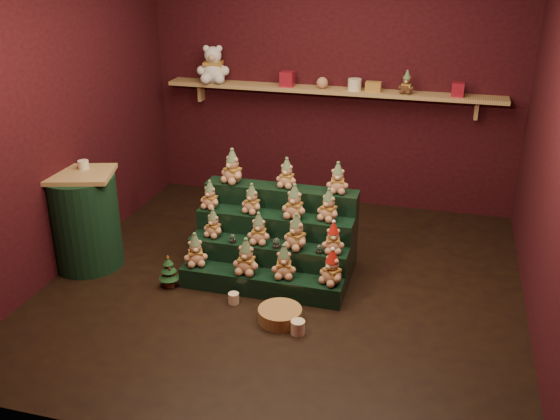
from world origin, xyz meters
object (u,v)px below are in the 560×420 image
(mini_christmas_tree, at_px, (169,271))
(snow_globe_a, at_px, (233,238))
(snow_globe_c, at_px, (319,249))
(side_table, at_px, (84,220))
(mug_right, at_px, (298,327))
(brown_bear, at_px, (407,83))
(wicker_basket, at_px, (280,315))
(mug_left, at_px, (234,298))
(snow_globe_b, at_px, (276,243))
(white_bear, at_px, (213,59))
(riser_tier_front, at_px, (261,283))

(mini_christmas_tree, bearing_deg, snow_globe_a, 28.28)
(snow_globe_c, height_order, mini_christmas_tree, snow_globe_c)
(side_table, bearing_deg, snow_globe_a, -13.35)
(mug_right, bearing_deg, snow_globe_a, 138.45)
(snow_globe_a, height_order, side_table, side_table)
(brown_bear, bearing_deg, wicker_basket, -99.01)
(snow_globe_a, distance_m, mug_left, 0.53)
(snow_globe_a, bearing_deg, snow_globe_c, 0.00)
(mug_right, bearing_deg, snow_globe_c, 88.49)
(snow_globe_b, bearing_deg, mug_left, -124.76)
(mini_christmas_tree, bearing_deg, white_bear, 99.31)
(wicker_basket, height_order, brown_bear, brown_bear)
(side_table, distance_m, white_bear, 2.32)
(snow_globe_b, height_order, white_bear, white_bear)
(snow_globe_b, xyz_separation_m, mug_left, (-0.26, -0.38, -0.36))
(snow_globe_c, xyz_separation_m, mug_right, (-0.02, -0.66, -0.35))
(snow_globe_a, distance_m, brown_bear, 2.48)
(snow_globe_a, bearing_deg, brown_bear, 56.52)
(wicker_basket, bearing_deg, mug_left, 160.75)
(snow_globe_b, distance_m, mug_left, 0.58)
(snow_globe_a, relative_size, brown_bear, 0.35)
(snow_globe_a, xyz_separation_m, snow_globe_b, (0.39, -0.00, 0.01))
(side_table, height_order, mug_right, side_table)
(mini_christmas_tree, bearing_deg, mug_right, -17.67)
(snow_globe_c, bearing_deg, mini_christmas_tree, -168.06)
(white_bear, bearing_deg, wicker_basket, -71.67)
(mug_left, xyz_separation_m, brown_bear, (1.11, 2.25, 1.39))
(mug_right, bearing_deg, wicker_basket, 143.56)
(snow_globe_b, bearing_deg, mini_christmas_tree, -163.30)
(snow_globe_c, distance_m, white_bear, 2.74)
(riser_tier_front, distance_m, snow_globe_b, 0.37)
(riser_tier_front, distance_m, brown_bear, 2.62)
(white_bear, bearing_deg, riser_tier_front, -72.79)
(mug_left, height_order, brown_bear, brown_bear)
(mug_right, distance_m, brown_bear, 2.93)
(snow_globe_a, xyz_separation_m, wicker_basket, (0.57, -0.53, -0.35))
(snow_globe_a, xyz_separation_m, brown_bear, (1.24, 1.88, 1.03))
(riser_tier_front, bearing_deg, brown_bear, 65.15)
(wicker_basket, bearing_deg, snow_globe_c, 69.93)
(snow_globe_b, height_order, snow_globe_c, snow_globe_b)
(riser_tier_front, relative_size, snow_globe_c, 17.63)
(white_bear, distance_m, brown_bear, 2.09)
(snow_globe_b, height_order, side_table, side_table)
(mug_left, height_order, wicker_basket, wicker_basket)
(side_table, height_order, mini_christmas_tree, side_table)
(side_table, bearing_deg, snow_globe_b, -14.10)
(white_bear, bearing_deg, mini_christmas_tree, -92.79)
(snow_globe_c, distance_m, mug_left, 0.82)
(snow_globe_c, distance_m, brown_bear, 2.20)
(mug_left, relative_size, mug_right, 0.82)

